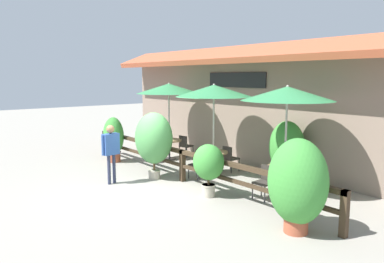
% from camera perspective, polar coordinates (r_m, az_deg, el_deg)
% --- Properties ---
extents(ground_plane, '(60.00, 60.00, 0.00)m').
position_cam_1_polar(ground_plane, '(10.76, -5.93, -8.49)').
color(ground_plane, gray).
extents(building_facade, '(14.28, 1.49, 4.23)m').
position_cam_1_polar(building_facade, '(13.03, 9.23, 4.07)').
color(building_facade, gray).
rests_on(building_facade, ground).
extents(patio_railing, '(10.40, 0.14, 0.95)m').
position_cam_1_polar(patio_railing, '(11.17, -1.46, -4.14)').
color(patio_railing, '#3D2D1E').
rests_on(patio_railing, ground).
extents(patio_umbrella_near, '(2.41, 2.41, 2.90)m').
position_cam_1_polar(patio_umbrella_near, '(14.02, -3.55, 6.53)').
color(patio_umbrella_near, '#B7B2A8').
rests_on(patio_umbrella_near, ground).
extents(dining_table_near, '(0.93, 0.93, 0.75)m').
position_cam_1_polar(dining_table_near, '(14.23, -3.48, -1.84)').
color(dining_table_near, olive).
rests_on(dining_table_near, ground).
extents(chair_near_streetside, '(0.49, 0.49, 0.86)m').
position_cam_1_polar(chair_near_streetside, '(13.84, -5.74, -2.66)').
color(chair_near_streetside, '#332D28').
rests_on(chair_near_streetside, ground).
extents(chair_near_wallside, '(0.49, 0.49, 0.86)m').
position_cam_1_polar(chair_near_wallside, '(14.59, -1.05, -2.06)').
color(chair_near_wallside, '#332D28').
rests_on(chair_near_wallside, ground).
extents(patio_umbrella_middle, '(2.41, 2.41, 2.90)m').
position_cam_1_polar(patio_umbrella_middle, '(11.75, 3.35, 6.20)').
color(patio_umbrella_middle, '#B7B2A8').
rests_on(patio_umbrella_middle, ground).
extents(dining_table_middle, '(0.93, 0.93, 0.75)m').
position_cam_1_polar(dining_table_middle, '(12.00, 3.27, -3.74)').
color(dining_table_middle, olive).
rests_on(dining_table_middle, ground).
extents(chair_middle_streetside, '(0.47, 0.47, 0.86)m').
position_cam_1_polar(chair_middle_streetside, '(11.55, 1.04, -4.82)').
color(chair_middle_streetside, '#332D28').
rests_on(chair_middle_streetside, ground).
extents(chair_middle_wallside, '(0.44, 0.44, 0.86)m').
position_cam_1_polar(chair_middle_wallside, '(12.42, 5.77, -3.93)').
color(chair_middle_wallside, '#332D28').
rests_on(chair_middle_wallside, ground).
extents(patio_umbrella_far, '(2.41, 2.41, 2.90)m').
position_cam_1_polar(patio_umbrella_far, '(9.99, 14.33, 5.59)').
color(patio_umbrella_far, '#B7B2A8').
rests_on(patio_umbrella_far, ground).
extents(dining_table_far, '(0.93, 0.93, 0.75)m').
position_cam_1_polar(dining_table_far, '(10.29, 13.91, -6.01)').
color(dining_table_far, olive).
rests_on(dining_table_far, ground).
extents(chair_far_streetside, '(0.45, 0.45, 0.86)m').
position_cam_1_polar(chair_far_streetside, '(9.82, 11.04, -7.33)').
color(chair_far_streetside, '#332D28').
rests_on(chair_far_streetside, ground).
extents(chair_far_wallside, '(0.46, 0.46, 0.86)m').
position_cam_1_polar(chair_far_wallside, '(10.90, 15.99, -5.94)').
color(chair_far_wallside, '#332D28').
rests_on(chair_far_wallside, ground).
extents(potted_plant_broad_leaf, '(0.82, 0.73, 1.66)m').
position_cam_1_polar(potted_plant_broad_leaf, '(13.99, -11.87, -0.97)').
color(potted_plant_broad_leaf, '#9E4C33').
rests_on(potted_plant_broad_leaf, ground).
extents(potted_plant_tall_tropical, '(1.22, 1.09, 1.92)m').
position_cam_1_polar(potted_plant_tall_tropical, '(7.73, 15.79, -7.57)').
color(potted_plant_tall_tropical, '#9E4C33').
rests_on(potted_plant_tall_tropical, ground).
extents(potted_plant_entrance_palm, '(0.86, 0.77, 1.39)m').
position_cam_1_polar(potted_plant_entrance_palm, '(9.71, 2.53, -4.97)').
color(potted_plant_entrance_palm, '#B7AD99').
rests_on(potted_plant_entrance_palm, ground).
extents(potted_plant_small_flowering, '(1.23, 1.10, 2.05)m').
position_cam_1_polar(potted_plant_small_flowering, '(11.40, -5.84, -1.12)').
color(potted_plant_small_flowering, '#B7AD99').
rests_on(potted_plant_small_flowering, ground).
extents(potted_plant_corner_fern, '(1.10, 0.99, 1.81)m').
position_cam_1_polar(potted_plant_corner_fern, '(11.57, 14.25, -2.51)').
color(potted_plant_corner_fern, '#B7AD99').
rests_on(potted_plant_corner_fern, ground).
extents(pedestrian, '(0.26, 0.60, 1.73)m').
position_cam_1_polar(pedestrian, '(11.08, -12.26, -2.22)').
color(pedestrian, '#2D334C').
rests_on(pedestrian, ground).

